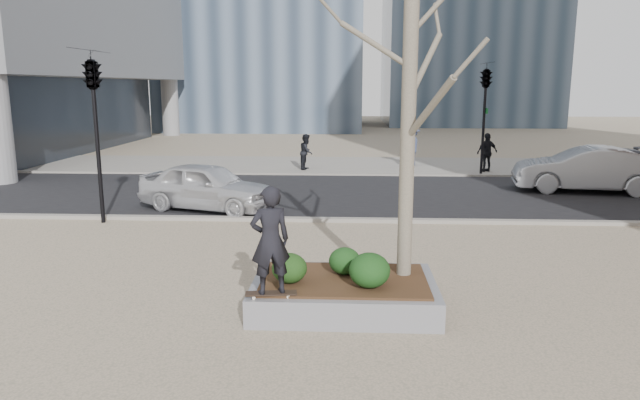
{
  "coord_description": "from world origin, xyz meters",
  "views": [
    {
      "loc": [
        1.06,
        -8.93,
        3.61
      ],
      "look_at": [
        0.5,
        2.0,
        1.4
      ],
      "focal_mm": 32.0,
      "sensor_mm": 36.0,
      "label": 1
    }
  ],
  "objects_px": {
    "skateboard": "(271,295)",
    "skateboarder": "(270,240)",
    "planter": "(344,294)",
    "police_car": "(207,186)"
  },
  "relations": [
    {
      "from": "skateboard",
      "to": "skateboarder",
      "type": "distance_m",
      "value": 0.86
    },
    {
      "from": "planter",
      "to": "skateboarder",
      "type": "xyz_separation_m",
      "value": [
        -1.1,
        -0.8,
        1.12
      ]
    },
    {
      "from": "planter",
      "to": "police_car",
      "type": "height_order",
      "value": "police_car"
    },
    {
      "from": "skateboard",
      "to": "police_car",
      "type": "relative_size",
      "value": 0.19
    },
    {
      "from": "planter",
      "to": "skateboarder",
      "type": "bearing_deg",
      "value": -144.05
    },
    {
      "from": "planter",
      "to": "skateboard",
      "type": "relative_size",
      "value": 3.85
    },
    {
      "from": "skateboarder",
      "to": "police_car",
      "type": "bearing_deg",
      "value": -89.79
    },
    {
      "from": "skateboarder",
      "to": "planter",
      "type": "bearing_deg",
      "value": -164.04
    },
    {
      "from": "planter",
      "to": "police_car",
      "type": "xyz_separation_m",
      "value": [
        -4.06,
        7.25,
        0.49
      ]
    },
    {
      "from": "planter",
      "to": "police_car",
      "type": "bearing_deg",
      "value": 119.26
    }
  ]
}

